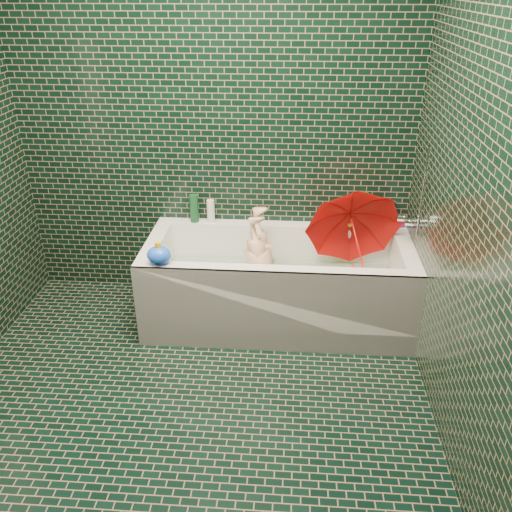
# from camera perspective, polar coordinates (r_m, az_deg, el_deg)

# --- Properties ---
(floor) EXTENTS (2.80, 2.80, 0.00)m
(floor) POSITION_cam_1_polar(r_m,az_deg,el_deg) (2.95, -7.76, -17.11)
(floor) COLOR black
(floor) RESTS_ON ground
(wall_back) EXTENTS (2.80, 0.00, 2.80)m
(wall_back) POSITION_cam_1_polar(r_m,az_deg,el_deg) (3.58, -4.57, 14.26)
(wall_back) COLOR black
(wall_back) RESTS_ON floor
(wall_right) EXTENTS (0.00, 2.80, 2.80)m
(wall_right) POSITION_cam_1_polar(r_m,az_deg,el_deg) (2.33, 23.24, 4.96)
(wall_right) COLOR black
(wall_right) RESTS_ON floor
(bathtub) EXTENTS (1.70, 0.75, 0.55)m
(bathtub) POSITION_cam_1_polar(r_m,az_deg,el_deg) (3.57, 2.31, -3.78)
(bathtub) COLOR white
(bathtub) RESTS_ON floor
(bath_mat) EXTENTS (1.35, 0.47, 0.01)m
(bath_mat) POSITION_cam_1_polar(r_m,az_deg,el_deg) (3.61, 2.30, -4.39)
(bath_mat) COLOR green
(bath_mat) RESTS_ON bathtub
(water) EXTENTS (1.48, 0.53, 0.00)m
(water) POSITION_cam_1_polar(r_m,az_deg,el_deg) (3.54, 2.34, -2.40)
(water) COLOR silver
(water) RESTS_ON bathtub
(faucet) EXTENTS (0.18, 0.19, 0.55)m
(faucet) POSITION_cam_1_polar(r_m,az_deg,el_deg) (3.40, 16.36, 4.06)
(faucet) COLOR silver
(faucet) RESTS_ON wall_right
(child) EXTENTS (0.94, 0.44, 0.31)m
(child) POSITION_cam_1_polar(r_m,az_deg,el_deg) (3.55, 0.87, -2.07)
(child) COLOR #E7B390
(child) RESTS_ON bathtub
(umbrella) EXTENTS (0.81, 0.75, 0.88)m
(umbrella) POSITION_cam_1_polar(r_m,az_deg,el_deg) (3.46, 10.49, 1.86)
(umbrella) COLOR red
(umbrella) RESTS_ON bathtub
(soap_bottle_a) EXTENTS (0.11, 0.11, 0.23)m
(soap_bottle_a) POSITION_cam_1_polar(r_m,az_deg,el_deg) (3.75, 13.34, 2.88)
(soap_bottle_a) COLOR white
(soap_bottle_a) RESTS_ON bathtub
(soap_bottle_b) EXTENTS (0.11, 0.11, 0.20)m
(soap_bottle_b) POSITION_cam_1_polar(r_m,az_deg,el_deg) (3.77, 14.84, 2.88)
(soap_bottle_b) COLOR #541F75
(soap_bottle_b) RESTS_ON bathtub
(soap_bottle_c) EXTENTS (0.17, 0.17, 0.16)m
(soap_bottle_c) POSITION_cam_1_polar(r_m,az_deg,el_deg) (3.75, 12.26, 3.02)
(soap_bottle_c) COLOR #144723
(soap_bottle_c) RESTS_ON bathtub
(bottle_right_tall) EXTENTS (0.06, 0.06, 0.23)m
(bottle_right_tall) POSITION_cam_1_polar(r_m,az_deg,el_deg) (3.71, 11.17, 4.85)
(bottle_right_tall) COLOR #144723
(bottle_right_tall) RESTS_ON bathtub
(bottle_right_pump) EXTENTS (0.07, 0.07, 0.18)m
(bottle_right_pump) POSITION_cam_1_polar(r_m,az_deg,el_deg) (3.74, 14.02, 4.27)
(bottle_right_pump) COLOR silver
(bottle_right_pump) RESTS_ON bathtub
(bottle_left_tall) EXTENTS (0.08, 0.08, 0.19)m
(bottle_left_tall) POSITION_cam_1_polar(r_m,az_deg,el_deg) (3.73, -6.53, 5.00)
(bottle_left_tall) COLOR #144723
(bottle_left_tall) RESTS_ON bathtub
(bottle_left_short) EXTENTS (0.07, 0.07, 0.16)m
(bottle_left_short) POSITION_cam_1_polar(r_m,az_deg,el_deg) (3.72, -4.78, 4.72)
(bottle_left_short) COLOR white
(bottle_left_short) RESTS_ON bathtub
(rubber_duck) EXTENTS (0.11, 0.09, 0.08)m
(rubber_duck) POSITION_cam_1_polar(r_m,az_deg,el_deg) (3.70, 9.90, 3.54)
(rubber_duck) COLOR gold
(rubber_duck) RESTS_ON bathtub
(bath_toy) EXTENTS (0.15, 0.13, 0.14)m
(bath_toy) POSITION_cam_1_polar(r_m,az_deg,el_deg) (3.20, -10.19, 0.11)
(bath_toy) COLOR blue
(bath_toy) RESTS_ON bathtub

